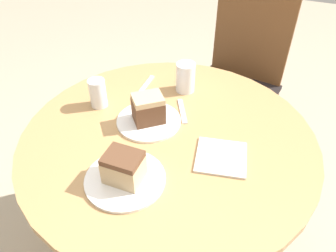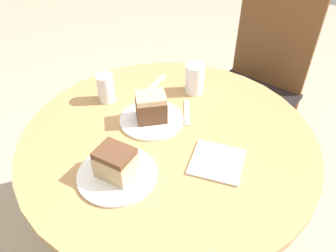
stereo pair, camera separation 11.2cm
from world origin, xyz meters
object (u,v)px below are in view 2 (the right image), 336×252
at_px(plate_near, 152,119).
at_px(cake_slice_far, 116,163).
at_px(cake_slice_near, 151,107).
at_px(glass_water, 106,89).
at_px(chair, 257,83).
at_px(plate_far, 117,174).
at_px(glass_lemonade, 194,80).

bearing_deg(plate_near, cake_slice_far, -79.71).
bearing_deg(cake_slice_near, glass_water, 174.03).
distance_m(chair, plate_near, 0.87).
xyz_separation_m(plate_near, cake_slice_far, (0.05, -0.28, 0.05)).
xyz_separation_m(chair, cake_slice_near, (-0.18, -0.82, 0.29)).
relative_size(plate_near, cake_slice_near, 1.72).
xyz_separation_m(plate_far, cake_slice_near, (-0.05, 0.28, 0.06)).
bearing_deg(chair, glass_lemonade, -92.87).
distance_m(plate_far, cake_slice_near, 0.29).
relative_size(chair, glass_lemonade, 8.23).
relative_size(plate_near, glass_lemonade, 1.93).
bearing_deg(glass_lemonade, glass_water, -140.42).
bearing_deg(cake_slice_far, chair, 83.33).
height_order(glass_lemonade, glass_water, glass_lemonade).
distance_m(cake_slice_near, glass_water, 0.22).
relative_size(plate_near, plate_far, 0.96).
bearing_deg(plate_far, plate_near, 100.29).
distance_m(plate_near, glass_lemonade, 0.26).
xyz_separation_m(plate_near, plate_far, (0.05, -0.28, 0.00)).
height_order(plate_near, glass_lemonade, glass_lemonade).
bearing_deg(cake_slice_near, plate_far, -79.71).
relative_size(plate_far, glass_lemonade, 2.01).
relative_size(glass_lemonade, glass_water, 1.08).
height_order(plate_far, glass_lemonade, glass_lemonade).
relative_size(chair, cake_slice_near, 7.33).
xyz_separation_m(plate_far, glass_water, (-0.27, 0.30, 0.05)).
distance_m(cake_slice_near, cake_slice_far, 0.28).
bearing_deg(cake_slice_near, cake_slice_far, -79.71).
bearing_deg(cake_slice_near, plate_near, 0.00).
bearing_deg(glass_water, plate_near, -5.97).
bearing_deg(plate_near, glass_lemonade, 78.40).
bearing_deg(plate_near, cake_slice_near, 0.00).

